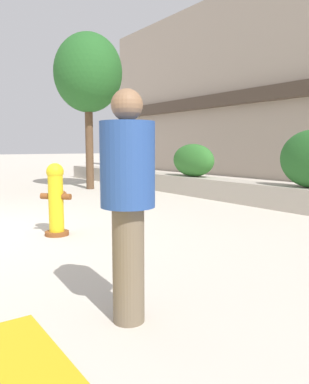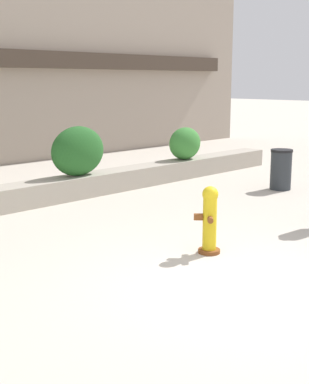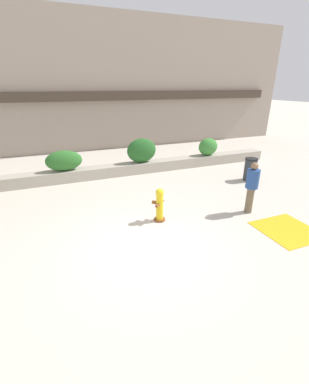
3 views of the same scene
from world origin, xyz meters
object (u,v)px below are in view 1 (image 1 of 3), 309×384
(street_tree, at_px, (88,74))
(pedestrian, at_px, (128,192))
(fire_hydrant, at_px, (56,199))
(hedge_bush_0, at_px, (116,158))
(hedge_bush_1, at_px, (193,160))

(street_tree, height_order, pedestrian, street_tree)
(fire_hydrant, bearing_deg, hedge_bush_0, 144.42)
(hedge_bush_1, xyz_separation_m, street_tree, (-2.88, -1.72, 2.56))
(hedge_bush_1, xyz_separation_m, fire_hydrant, (2.46, -4.84, -0.39))
(fire_hydrant, xyz_separation_m, pedestrian, (3.00, -0.58, 0.44))
(hedge_bush_1, distance_m, pedestrian, 7.69)
(hedge_bush_0, bearing_deg, street_tree, -50.60)
(hedge_bush_0, xyz_separation_m, fire_hydrant, (6.76, -4.84, -0.36))
(hedge_bush_0, height_order, street_tree, street_tree)
(hedge_bush_0, relative_size, fire_hydrant, 0.99)
(fire_hydrant, relative_size, pedestrian, 0.62)
(hedge_bush_0, height_order, pedestrian, pedestrian)
(fire_hydrant, relative_size, street_tree, 0.23)
(street_tree, bearing_deg, hedge_bush_1, 30.86)
(fire_hydrant, height_order, pedestrian, pedestrian)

